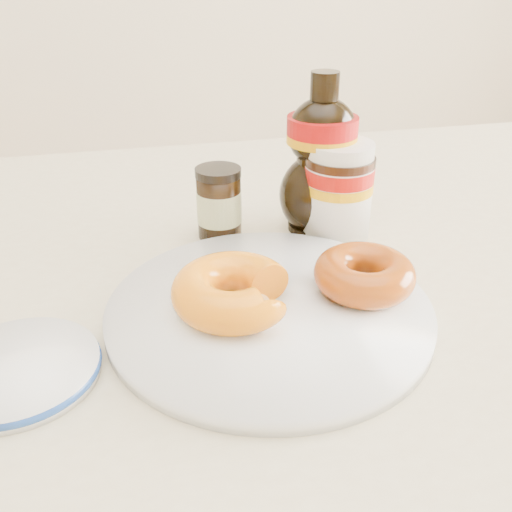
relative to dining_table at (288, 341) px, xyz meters
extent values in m
cube|color=beige|center=(0.00, 0.00, 0.06)|extent=(1.40, 0.90, 0.04)
cylinder|color=white|center=(-0.04, -0.07, 0.09)|extent=(0.28, 0.28, 0.01)
torus|color=white|center=(-0.04, -0.07, 0.09)|extent=(0.28, 0.28, 0.01)
torus|color=orange|center=(-0.07, -0.07, 0.12)|extent=(0.13, 0.13, 0.04)
torus|color=#983109|center=(0.05, -0.07, 0.11)|extent=(0.11, 0.11, 0.03)
cylinder|color=white|center=(0.07, 0.07, 0.13)|extent=(0.07, 0.07, 0.09)
cylinder|color=#8C0905|center=(0.07, 0.07, 0.16)|extent=(0.08, 0.08, 0.02)
cylinder|color=#D89905|center=(0.07, 0.07, 0.14)|extent=(0.08, 0.08, 0.01)
cylinder|color=black|center=(0.07, 0.07, 0.17)|extent=(0.08, 0.08, 0.01)
cylinder|color=white|center=(0.07, 0.07, 0.18)|extent=(0.07, 0.07, 0.02)
cylinder|color=black|center=(-0.05, 0.10, 0.12)|extent=(0.05, 0.05, 0.07)
cylinder|color=beige|center=(-0.05, 0.10, 0.12)|extent=(0.05, 0.05, 0.04)
cylinder|color=black|center=(-0.05, 0.10, 0.16)|extent=(0.05, 0.05, 0.01)
cylinder|color=white|center=(-0.25, -0.10, 0.09)|extent=(0.12, 0.12, 0.01)
torus|color=navy|center=(-0.25, -0.10, 0.09)|extent=(0.13, 0.13, 0.01)
camera|label=1|loc=(-0.15, -0.47, 0.37)|focal=40.00mm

